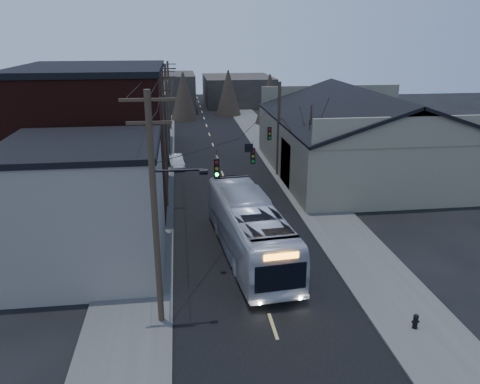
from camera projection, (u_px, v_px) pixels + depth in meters
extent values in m
plane|color=black|center=(283.00, 355.00, 19.23)|extent=(160.00, 160.00, 0.00)
cube|color=black|center=(219.00, 163.00, 47.35)|extent=(9.00, 110.00, 0.02)
cube|color=#474744|center=(154.00, 165.00, 46.54)|extent=(4.00, 110.00, 0.12)
cube|color=#474744|center=(282.00, 160.00, 48.14)|extent=(4.00, 110.00, 0.12)
cube|color=gray|center=(87.00, 208.00, 25.42)|extent=(8.00, 8.00, 7.00)
cube|color=black|center=(97.00, 138.00, 35.13)|extent=(10.00, 12.00, 10.00)
cube|color=#2E2B25|center=(126.00, 120.00, 50.68)|extent=(9.00, 14.00, 7.00)
cube|color=#7C745A|center=(362.00, 146.00, 43.45)|extent=(16.00, 20.00, 5.00)
cube|color=black|center=(323.00, 106.00, 41.73)|extent=(8.16, 20.60, 2.86)
cube|color=black|center=(408.00, 104.00, 42.71)|extent=(8.16, 20.60, 2.86)
cube|color=#2E2B25|center=(165.00, 92.00, 78.46)|extent=(10.00, 12.00, 6.00)
cube|color=#2E2B25|center=(238.00, 90.00, 84.91)|extent=(12.00, 14.00, 5.00)
cone|color=black|center=(309.00, 150.00, 37.61)|extent=(0.40, 0.40, 7.20)
cylinder|color=#382B1E|center=(155.00, 216.00, 19.72)|extent=(0.28, 0.28, 10.50)
cube|color=#382B1E|center=(148.00, 100.00, 18.14)|extent=(2.20, 0.12, 0.12)
cylinder|color=#382B1E|center=(164.00, 142.00, 33.86)|extent=(0.28, 0.28, 10.00)
cube|color=#382B1E|center=(160.00, 77.00, 32.37)|extent=(2.20, 0.12, 0.12)
cylinder|color=#382B1E|center=(167.00, 112.00, 48.01)|extent=(0.28, 0.28, 9.50)
cube|color=#382B1E|center=(165.00, 69.00, 46.60)|extent=(2.20, 0.12, 0.12)
cylinder|color=#382B1E|center=(169.00, 96.00, 62.16)|extent=(0.28, 0.28, 9.00)
cube|color=#382B1E|center=(168.00, 64.00, 60.82)|extent=(2.20, 0.12, 0.12)
cylinder|color=#382B1E|center=(279.00, 130.00, 41.90)|extent=(0.28, 0.28, 8.50)
cube|color=black|center=(217.00, 168.00, 24.08)|extent=(0.28, 0.20, 1.00)
cube|color=black|center=(253.00, 156.00, 28.81)|extent=(0.28, 0.20, 1.00)
cube|color=black|center=(269.00, 133.00, 34.68)|extent=(0.28, 0.20, 1.00)
imported|color=silver|center=(249.00, 228.00, 27.36)|extent=(4.03, 12.59, 3.45)
imported|color=#B0B4B8|center=(176.00, 161.00, 45.66)|extent=(1.78, 3.90, 1.24)
cylinder|color=black|center=(415.00, 322.00, 20.71)|extent=(0.22, 0.22, 0.55)
sphere|color=black|center=(416.00, 317.00, 20.61)|extent=(0.24, 0.24, 0.24)
cylinder|color=black|center=(415.00, 322.00, 20.69)|extent=(0.33, 0.14, 0.11)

